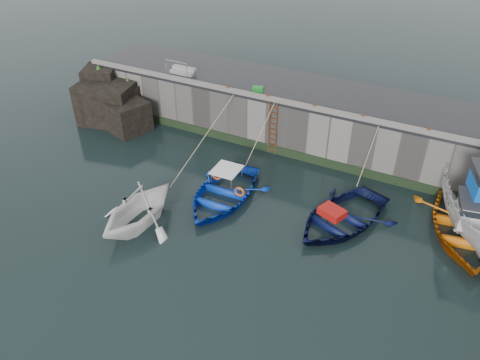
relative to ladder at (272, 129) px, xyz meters
The scene contains 22 objects.
ground 10.24m from the ladder, 78.60° to the right, with size 120.00×120.00×0.00m, color black.
quay_back 3.27m from the ladder, 52.28° to the left, with size 30.00×5.00×3.00m, color slate.
road_back 3.59m from the ladder, 52.28° to the left, with size 30.00×5.00×0.16m, color black.
kerb_back 2.62m from the ladder, ahead, with size 30.00×0.30×0.20m, color slate.
algae_back 2.41m from the ladder, ahead, with size 30.00×0.08×0.50m, color black.
rock_outcrop 10.95m from the ladder, behind, with size 5.85×4.24×3.41m.
ladder is the anchor object (origin of this frame).
boat_near_white 9.25m from the ladder, 107.93° to the right, with size 3.92×4.54×2.39m, color white.
boat_near_white_rope 4.43m from the ladder, 132.67° to the right, with size 0.04×6.78×3.10m, color tan, non-canonical shape.
boat_near_blue 5.43m from the ladder, 93.83° to the right, with size 3.95×5.52×1.14m, color #0C37BD.
boat_near_blue_rope 2.08m from the ladder, 104.95° to the right, with size 0.04×3.80×3.10m, color tan, non-canonical shape.
boat_near_navy 7.12m from the ladder, 37.86° to the right, with size 3.94×5.52×1.14m, color #090F38.
boat_near_navy_rope 5.77m from the ladder, ahead, with size 0.04×3.19×3.10m, color tan, non-canonical shape.
boat_far_white 11.03m from the ladder, ahead, with size 4.46×7.20×5.61m.
boat_far_orange 11.05m from the ladder, 12.51° to the right, with size 5.81×7.31×4.36m.
fish_crate 2.42m from the ladder, 145.91° to the left, with size 0.59×0.40×0.30m, color #167A21.
railing 7.10m from the ladder, 168.83° to the left, with size 1.60×1.05×1.00m.
bollard_a 3.47m from the ladder, behind, with size 0.18×0.18×0.28m, color #3F1E0F.
bollard_b 1.81m from the ladder, 146.14° to the left, with size 0.18×0.18×0.28m, color #3F1E0F.
bollard_c 2.81m from the ladder, ahead, with size 0.18×0.18×0.28m, color #3F1E0F.
bollard_d 5.11m from the ladder, ahead, with size 0.18×0.18×0.28m, color #3F1E0F.
bollard_e 8.19m from the ladder, ahead, with size 0.18×0.18×0.28m, color #3F1E0F.
Camera 1 is at (7.17, -11.60, 13.95)m, focal length 35.00 mm.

